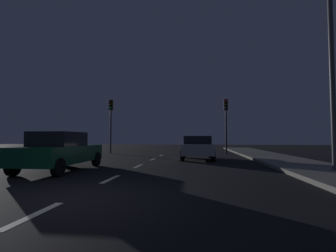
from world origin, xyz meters
TOP-DOWN VIEW (x-y plane):
  - ground_plane at (0.00, 7.00)m, footprint 80.00×80.00m
  - sidewalk_curb_right at (7.50, 7.00)m, footprint 3.00×40.00m
  - lane_stripe_nearest at (0.00, -1.20)m, footprint 0.16×1.60m
  - lane_stripe_second at (0.00, 2.60)m, footprint 0.16×1.60m
  - lane_stripe_third at (0.00, 6.40)m, footprint 0.16×1.60m
  - lane_stripe_fourth at (0.00, 10.20)m, footprint 0.16×1.60m
  - lane_stripe_fifth at (0.00, 14.00)m, footprint 0.16×1.60m
  - traffic_signal_left at (-4.81, 16.04)m, footprint 0.32×0.38m
  - traffic_signal_right at (5.14, 16.04)m, footprint 0.32×0.38m
  - car_stopped_ahead at (2.75, 10.51)m, footprint 2.03×3.86m
  - car_adjacent_lane at (-2.80, 4.46)m, footprint 1.94×4.49m
  - street_lamp_right at (7.58, 4.68)m, footprint 1.58×0.36m

SIDE VIEW (x-z plane):
  - ground_plane at x=0.00m, z-range 0.00..0.00m
  - lane_stripe_nearest at x=0.00m, z-range 0.00..0.01m
  - lane_stripe_second at x=0.00m, z-range 0.00..0.01m
  - lane_stripe_third at x=0.00m, z-range 0.00..0.01m
  - lane_stripe_fourth at x=0.00m, z-range 0.00..0.01m
  - lane_stripe_fifth at x=0.00m, z-range 0.00..0.01m
  - sidewalk_curb_right at x=7.50m, z-range 0.00..0.15m
  - car_stopped_ahead at x=2.75m, z-range 0.02..1.47m
  - car_adjacent_lane at x=-2.80m, z-range 0.01..1.57m
  - traffic_signal_right at x=5.14m, z-range 0.94..5.50m
  - traffic_signal_left at x=-4.81m, z-range 0.96..5.66m
  - street_lamp_right at x=7.58m, z-range 0.71..8.14m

